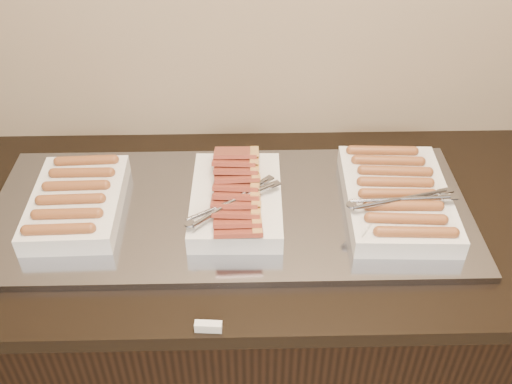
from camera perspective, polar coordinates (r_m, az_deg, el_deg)
counter at (r=1.78m, az=-1.15°, el=-13.09°), size 2.06×0.76×0.90m
warming_tray at (r=1.44m, az=-2.56°, el=-1.89°), size 1.20×0.50×0.02m
dish_left at (r=1.48m, az=-17.48°, el=-0.86°), size 0.22×0.33×0.07m
dish_center at (r=1.41m, az=-2.01°, el=-0.59°), size 0.25×0.35×0.10m
dish_right at (r=1.46m, az=13.88°, el=-0.43°), size 0.28×0.39×0.08m
label_holder at (r=1.19m, az=-4.78°, el=-13.26°), size 0.06×0.02×0.02m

